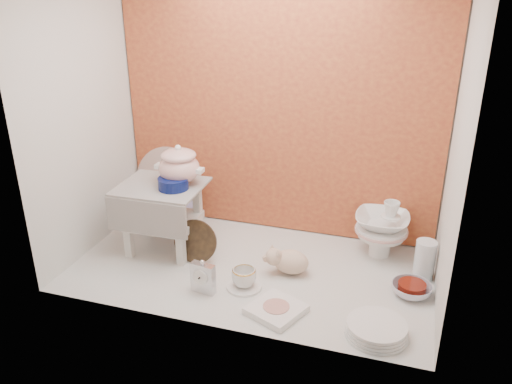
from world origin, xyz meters
TOP-DOWN VIEW (x-y plane):
  - ground at (0.00, 0.00)m, footprint 1.80×1.80m
  - niche_shell at (0.00, 0.18)m, footprint 1.86×1.03m
  - step_stool at (-0.51, 0.05)m, footprint 0.44×0.38m
  - soup_tureen at (-0.42, 0.10)m, footprint 0.34×0.34m
  - cobalt_bowl at (-0.43, 0.03)m, footprint 0.18×0.18m
  - floral_platter at (-0.67, 0.44)m, footprint 0.45×0.12m
  - blue_white_vase at (-0.57, 0.32)m, footprint 0.30×0.30m
  - lacquer_tray at (-0.30, -0.02)m, footprint 0.24×0.07m
  - mantel_clock at (-0.15, -0.27)m, footprint 0.12×0.06m
  - plush_pig at (0.20, 0.01)m, footprint 0.23×0.17m
  - teacup_saucer at (0.02, -0.18)m, footprint 0.21×0.21m
  - gold_rim_teacup at (0.02, -0.18)m, footprint 0.14×0.14m
  - lattice_dish at (0.22, -0.32)m, footprint 0.29×0.29m
  - dinner_plate_stack at (0.66, -0.35)m, footprint 0.26×0.26m
  - crystal_bowl at (0.79, -0.00)m, footprint 0.19×0.19m
  - clear_glass_vase at (0.84, 0.17)m, footprint 0.12×0.12m
  - porcelain_tower at (0.61, 0.34)m, footprint 0.35×0.35m

SIDE VIEW (x-z plane):
  - ground at x=0.00m, z-range 0.00..0.00m
  - teacup_saucer at x=0.02m, z-range 0.00..0.01m
  - lattice_dish at x=0.22m, z-range 0.00..0.03m
  - crystal_bowl at x=0.79m, z-range 0.00..0.06m
  - dinner_plate_stack at x=0.66m, z-range 0.00..0.06m
  - gold_rim_teacup at x=0.02m, z-range 0.01..0.10m
  - plush_pig at x=0.20m, z-range 0.00..0.14m
  - mantel_clock at x=-0.15m, z-range 0.00..0.17m
  - clear_glass_vase at x=0.84m, z-range 0.00..0.20m
  - lacquer_tray at x=-0.30m, z-range 0.00..0.23m
  - blue_white_vase at x=-0.57m, z-range 0.00..0.26m
  - porcelain_tower at x=0.61m, z-range 0.00..0.32m
  - step_stool at x=-0.51m, z-range 0.00..0.38m
  - floral_platter at x=-0.67m, z-range 0.00..0.44m
  - cobalt_bowl at x=-0.43m, z-range 0.38..0.43m
  - soup_tureen at x=-0.42m, z-range 0.38..0.59m
  - niche_shell at x=0.00m, z-range 0.17..1.70m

